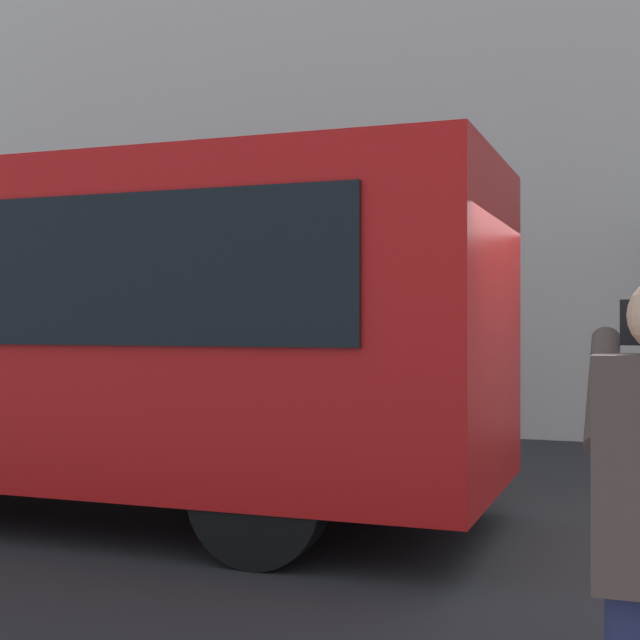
% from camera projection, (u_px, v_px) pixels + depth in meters
% --- Properties ---
extents(ground_plane, '(60.00, 60.00, 0.00)m').
position_uv_depth(ground_plane, '(529.00, 546.00, 6.92)').
color(ground_plane, '#232326').
extents(building_facade_far, '(28.00, 1.55, 12.00)m').
position_uv_depth(building_facade_far, '(587.00, 32.00, 13.32)').
color(building_facade_far, beige).
rests_on(building_facade_far, ground_plane).
extents(red_bus, '(9.05, 2.54, 3.08)m').
position_uv_depth(red_bus, '(8.00, 326.00, 8.39)').
color(red_bus, red).
rests_on(red_bus, ground_plane).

